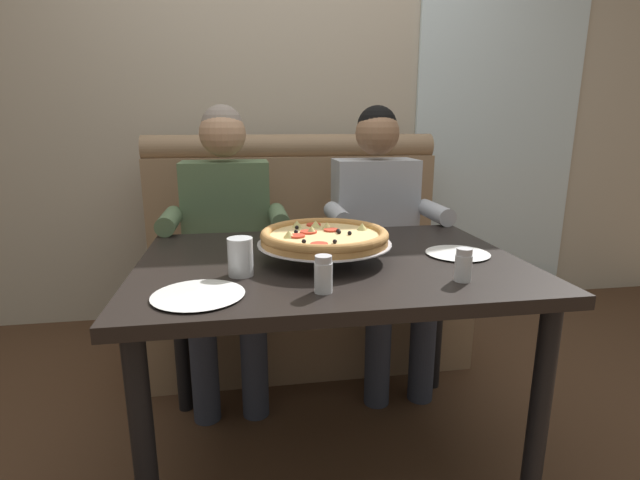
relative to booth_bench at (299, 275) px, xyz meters
The scene contains 14 objects.
ground_plane 1.00m from the booth_bench, 90.00° to the right, with size 16.00×16.00×0.00m, color #4C3321.
back_wall_with_window 1.15m from the booth_bench, 90.00° to the left, with size 6.00×0.12×2.80m, color #BCB29E.
window_panel 1.76m from the booth_bench, 20.11° to the left, with size 1.10×0.02×2.80m, color white.
booth_bench is the anchor object (origin of this frame).
dining_table 0.96m from the booth_bench, 90.00° to the right, with size 1.26×0.90×0.75m.
diner_left 0.55m from the booth_bench, 143.65° to the right, with size 0.54×0.64×1.27m.
diner_right 0.55m from the booth_bench, 36.35° to the right, with size 0.54×0.64×1.27m.
pizza 1.02m from the booth_bench, 91.36° to the right, with size 0.44×0.44×0.11m.
shaker_oregano 1.29m from the booth_bench, 93.60° to the right, with size 0.05×0.05×0.10m.
shaker_pepper_flakes 1.31m from the booth_bench, 74.43° to the right, with size 0.05×0.05×0.10m.
plate_near_left 1.32m from the booth_bench, 108.64° to the right, with size 0.24×0.24×0.02m.
plate_near_right 1.10m from the booth_bench, 64.69° to the right, with size 0.22×0.22×0.02m.
drinking_glass 1.16m from the booth_bench, 105.80° to the right, with size 0.08×0.08×0.11m.
patio_chair 1.82m from the booth_bench, 43.45° to the left, with size 0.40×0.40×0.86m.
Camera 1 is at (-0.28, -1.49, 1.20)m, focal length 26.50 mm.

